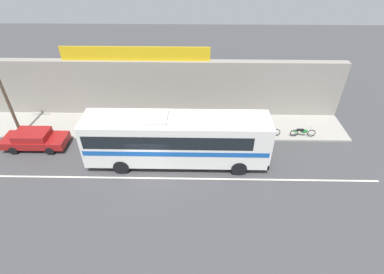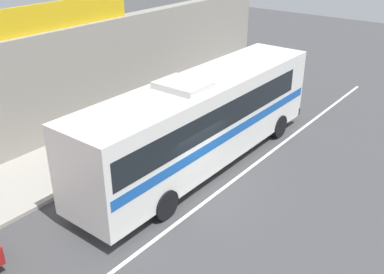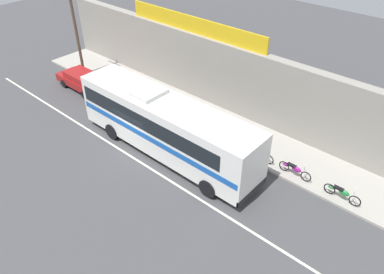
{
  "view_description": "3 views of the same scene",
  "coord_description": "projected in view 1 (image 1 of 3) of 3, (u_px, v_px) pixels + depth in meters",
  "views": [
    {
      "loc": [
        3.13,
        -14.7,
        13.61
      ],
      "look_at": [
        2.83,
        1.33,
        1.82
      ],
      "focal_mm": 27.53,
      "sensor_mm": 36.0,
      "label": 1
    },
    {
      "loc": [
        -10.57,
        -8.27,
        8.7
      ],
      "look_at": [
        1.76,
        1.38,
        1.07
      ],
      "focal_mm": 40.96,
      "sensor_mm": 36.0,
      "label": 2
    },
    {
      "loc": [
        14.48,
        -11.29,
        13.84
      ],
      "look_at": [
        3.46,
        1.27,
        1.74
      ],
      "focal_mm": 34.59,
      "sensor_mm": 36.0,
      "label": 3
    }
  ],
  "objects": [
    {
      "name": "storefront_facade",
      "position": [
        159.0,
        88.0,
        24.45
      ],
      "size": [
        30.0,
        0.7,
        4.8
      ],
      "primitive_type": "cube",
      "color": "gray",
      "rests_on": "ground_plane"
    },
    {
      "name": "motorcycle_red",
      "position": [
        303.0,
        132.0,
        22.56
      ],
      "size": [
        1.95,
        0.56,
        0.94
      ],
      "color": "black",
      "rests_on": "sidewalk_slab"
    },
    {
      "name": "parked_car",
      "position": [
        35.0,
        139.0,
        21.53
      ],
      "size": [
        4.58,
        1.88,
        1.37
      ],
      "color": "maroon",
      "rests_on": "ground_plane"
    },
    {
      "name": "road_center_stripe",
      "position": [
        148.0,
        178.0,
        19.3
      ],
      "size": [
        30.0,
        0.14,
        0.01
      ],
      "primitive_type": "cube",
      "color": "silver",
      "rests_on": "ground_plane"
    },
    {
      "name": "motorcycle_green",
      "position": [
        267.0,
        131.0,
        22.64
      ],
      "size": [
        1.95,
        0.56,
        0.94
      ],
      "color": "black",
      "rests_on": "sidewalk_slab"
    },
    {
      "name": "sidewalk_slab",
      "position": [
        158.0,
        126.0,
        24.09
      ],
      "size": [
        30.0,
        3.6,
        0.14
      ],
      "primitive_type": "cube",
      "color": "#A8A399",
      "rests_on": "ground_plane"
    },
    {
      "name": "storefront_billboard",
      "position": [
        135.0,
        54.0,
        22.72
      ],
      "size": [
        11.66,
        0.12,
        1.1
      ],
      "primitive_type": "cube",
      "color": "gold",
      "rests_on": "storefront_facade"
    },
    {
      "name": "utility_pole",
      "position": [
        3.0,
        90.0,
        20.76
      ],
      "size": [
        1.6,
        0.22,
        7.43
      ],
      "color": "brown",
      "rests_on": "sidewalk_slab"
    },
    {
      "name": "motorcycle_black",
      "position": [
        238.0,
        131.0,
        22.64
      ],
      "size": [
        1.89,
        0.56,
        0.94
      ],
      "color": "black",
      "rests_on": "sidewalk_slab"
    },
    {
      "name": "pedestrian_near_shop",
      "position": [
        201.0,
        121.0,
        22.92
      ],
      "size": [
        0.3,
        0.48,
        1.58
      ],
      "color": "brown",
      "rests_on": "sidewalk_slab"
    },
    {
      "name": "intercity_bus",
      "position": [
        175.0,
        138.0,
        19.41
      ],
      "size": [
        12.14,
        2.67,
        3.78
      ],
      "color": "white",
      "rests_on": "ground_plane"
    },
    {
      "name": "ground_plane",
      "position": [
        150.0,
        170.0,
        19.95
      ],
      "size": [
        70.0,
        70.0,
        0.0
      ],
      "primitive_type": "plane",
      "color": "#444447"
    }
  ]
}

